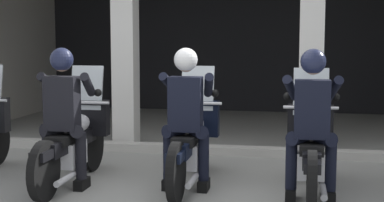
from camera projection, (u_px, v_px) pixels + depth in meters
The scene contains 9 objects.
ground_plane at pixel (221, 142), 9.25m from camera, with size 80.00×80.00×0.00m, color gray.
station_building at pixel (235, 14), 11.06m from camera, with size 9.63×5.02×3.35m.
kerb_strip at pixel (210, 150), 8.32m from camera, with size 9.13×0.24×0.12m, color #B7B5AD.
motorcycle_left at pixel (74, 140), 6.70m from camera, with size 0.62×2.04×1.35m.
police_officer_left at pixel (63, 106), 6.37m from camera, with size 0.63×0.61×1.58m.
motorcycle_center at pixel (191, 141), 6.64m from camera, with size 0.62×2.04×1.35m.
police_officer_center at pixel (186, 106), 6.31m from camera, with size 0.63×0.61×1.58m.
motorcycle_right at pixel (311, 148), 6.20m from camera, with size 0.62×2.04×1.35m.
police_officer_right at pixel (312, 112), 5.88m from camera, with size 0.63×0.61×1.58m.
Camera 1 is at (1.22, -6.05, 1.72)m, focal length 53.53 mm.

